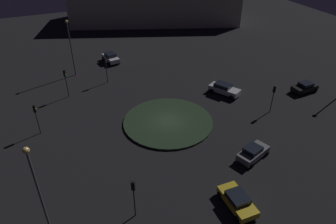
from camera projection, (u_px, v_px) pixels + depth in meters
ground_plane at (168, 122)px, 40.04m from camera, size 115.56×115.56×0.00m
roundabout_island at (168, 122)px, 39.98m from camera, size 11.30×11.30×0.24m
car_grey at (253, 152)px, 33.90m from camera, size 4.23×2.96×1.54m
car_silver at (224, 89)px, 45.77m from camera, size 3.72×4.75×1.61m
car_black at (305, 87)px, 46.37m from camera, size 3.94×2.15×1.49m
car_yellow at (237, 201)px, 28.35m from camera, size 2.12×4.13×1.39m
car_white at (111, 57)px, 55.47m from camera, size 2.55×4.20×1.63m
traffic_light_west at (36, 114)px, 36.62m from camera, size 0.38×0.35×3.92m
traffic_light_southwest at (134, 192)px, 26.33m from camera, size 0.37×0.40×4.09m
traffic_light_east at (273, 94)px, 40.71m from camera, size 0.38×0.34×3.85m
traffic_light_north at (106, 65)px, 47.71m from camera, size 0.35×0.39×4.10m
traffic_light_northwest at (66, 78)px, 43.94m from camera, size 0.38×0.39×4.17m
streetlamp_southwest at (36, 181)px, 23.42m from camera, size 0.52×0.52×8.98m
streetlamp_northwest at (70, 43)px, 48.64m from camera, size 0.46×0.46×8.96m
store_building at (155, 4)px, 74.94m from camera, size 40.76×26.04×7.81m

